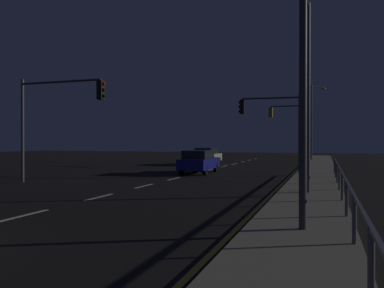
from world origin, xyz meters
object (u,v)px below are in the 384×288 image
(traffic_light_mid_left, at_px, (272,117))
(street_lamp_far_end, at_px, (313,116))
(car, at_px, (199,161))
(street_lamp_corner, at_px, (308,77))
(street_lamp_mid_block, at_px, (294,15))
(traffic_light_far_right, at_px, (291,121))
(traffic_light_far_left, at_px, (57,107))
(car_oncoming, at_px, (206,156))

(traffic_light_mid_left, xyz_separation_m, street_lamp_far_end, (2.02, 20.37, 1.32))
(traffic_light_mid_left, bearing_deg, car, -175.84)
(street_lamp_corner, distance_m, street_lamp_far_end, 30.31)
(street_lamp_mid_block, xyz_separation_m, street_lamp_corner, (0.01, 6.82, -0.36))
(traffic_light_far_right, height_order, traffic_light_far_left, traffic_light_far_right)
(car, distance_m, street_lamp_corner, 12.77)
(traffic_light_far_right, distance_m, street_lamp_mid_block, 28.35)
(traffic_light_far_left, xyz_separation_m, street_lamp_far_end, (11.82, 29.30, 1.14))
(car_oncoming, relative_size, street_lamp_corner, 0.59)
(car_oncoming, height_order, street_lamp_mid_block, street_lamp_mid_block)
(car_oncoming, relative_size, traffic_light_far_right, 0.80)
(street_lamp_corner, bearing_deg, traffic_light_mid_left, 104.94)
(traffic_light_far_left, bearing_deg, street_lamp_far_end, 68.03)
(traffic_light_far_right, bearing_deg, street_lamp_corner, -83.73)
(street_lamp_far_end, bearing_deg, traffic_light_mid_left, -95.65)
(traffic_light_far_left, distance_m, street_lamp_mid_block, 14.74)
(car, distance_m, car_oncoming, 10.33)
(street_lamp_mid_block, relative_size, street_lamp_far_end, 0.99)
(street_lamp_far_end, bearing_deg, street_lamp_mid_block, -89.04)
(car, bearing_deg, traffic_light_far_left, -119.95)
(car_oncoming, bearing_deg, traffic_light_far_right, 13.33)
(car, bearing_deg, car_oncoming, 103.91)
(street_lamp_mid_block, bearing_deg, traffic_light_far_left, 147.87)
(traffic_light_far_right, bearing_deg, street_lamp_far_end, 79.04)
(car, relative_size, traffic_light_far_right, 0.80)
(traffic_light_mid_left, bearing_deg, traffic_light_far_left, -137.67)
(car, xyz_separation_m, traffic_light_mid_left, (4.86, 0.35, 2.93))
(car_oncoming, distance_m, street_lamp_corner, 22.34)
(car_oncoming, height_order, street_lamp_far_end, street_lamp_far_end)
(car_oncoming, xyz_separation_m, traffic_light_far_left, (-2.46, -18.61, 3.11))
(street_lamp_corner, bearing_deg, car, 128.11)
(car, xyz_separation_m, car_oncoming, (-2.48, 10.03, 0.00))
(car_oncoming, relative_size, street_lamp_mid_block, 0.54)
(street_lamp_mid_block, bearing_deg, car_oncoming, 110.70)
(traffic_light_mid_left, xyz_separation_m, street_lamp_corner, (2.65, -9.93, 0.93))
(traffic_light_far_right, xyz_separation_m, street_lamp_far_end, (1.72, 8.88, 1.03))
(traffic_light_far_right, xyz_separation_m, street_lamp_corner, (2.35, -21.42, 0.63))
(car, relative_size, traffic_light_far_left, 0.81)
(traffic_light_mid_left, height_order, street_lamp_corner, street_lamp_corner)
(traffic_light_far_left, bearing_deg, street_lamp_corner, -4.58)
(traffic_light_mid_left, relative_size, street_lamp_far_end, 0.61)
(car, relative_size, street_lamp_mid_block, 0.54)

